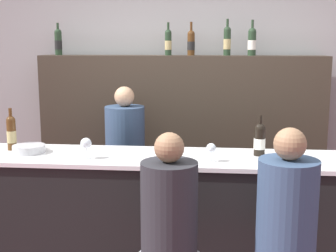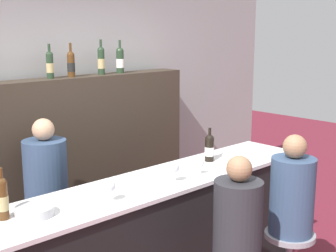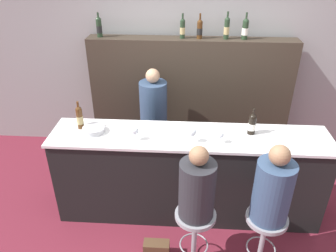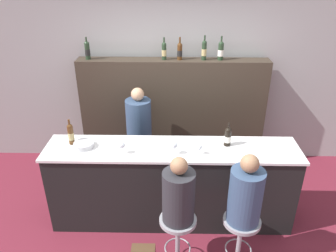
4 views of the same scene
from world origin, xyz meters
TOP-DOWN VIEW (x-y plane):
  - wall_back at (0.00, 1.84)m, footprint 6.40×0.05m
  - bar_counter at (0.00, 0.28)m, footprint 2.96×0.59m
  - back_bar_cabinet at (0.00, 1.61)m, footprint 2.77×0.28m
  - wine_bottle_counter_0 at (-1.18, 0.36)m, footprint 0.07×0.07m
  - wine_bottle_counter_1 at (0.64, 0.36)m, footprint 0.08×0.08m
  - wine_bottle_backbar_0 at (-1.22, 1.61)m, footprint 0.07×0.07m
  - wine_bottle_backbar_1 at (-0.13, 1.61)m, footprint 0.07×0.07m
  - wine_bottle_backbar_2 at (0.09, 1.61)m, footprint 0.07×0.07m
  - wine_bottle_backbar_3 at (0.43, 1.61)m, footprint 0.07×0.07m
  - wine_bottle_backbar_4 at (0.67, 1.61)m, footprint 0.08×0.08m
  - wine_glass_0 at (-0.56, 0.15)m, footprint 0.08×0.08m
  - wine_glass_1 at (0.02, 0.15)m, footprint 0.08×0.08m
  - wine_glass_2 at (0.30, 0.15)m, footprint 0.07×0.07m
  - metal_bowl at (-1.02, 0.28)m, footprint 0.24×0.24m
  - guest_seated_left at (0.07, -0.41)m, footprint 0.33×0.33m
  - guest_seated_right at (0.73, -0.41)m, footprint 0.33×0.33m
  - bartender at (-0.48, 1.15)m, footprint 0.36×0.36m

SIDE VIEW (x-z plane):
  - bar_counter at x=0.00m, z-range 0.00..1.05m
  - bartender at x=-0.48m, z-range -0.06..1.40m
  - back_bar_cabinet at x=0.00m, z-range 0.00..1.72m
  - guest_seated_left at x=0.07m, z-range 0.56..1.30m
  - guest_seated_right at x=0.73m, z-range 0.56..1.34m
  - metal_bowl at x=-1.02m, z-range 1.05..1.11m
  - wine_glass_2 at x=0.30m, z-range 1.08..1.20m
  - wine_glass_0 at x=-0.56m, z-range 1.08..1.23m
  - wine_glass_1 at x=0.02m, z-range 1.09..1.24m
  - wine_bottle_counter_1 at x=0.64m, z-range 1.03..1.32m
  - wine_bottle_counter_0 at x=-1.18m, z-range 1.03..1.34m
  - wall_back at x=0.00m, z-range 0.00..2.60m
  - wine_bottle_backbar_2 at x=0.09m, z-range 1.69..2.00m
  - wine_bottle_backbar_1 at x=-0.13m, z-range 1.69..2.00m
  - wine_bottle_backbar_0 at x=-1.22m, z-range 1.69..2.01m
  - wine_bottle_backbar_4 at x=0.67m, z-range 1.69..2.02m
  - wine_bottle_backbar_3 at x=0.43m, z-range 1.69..2.03m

